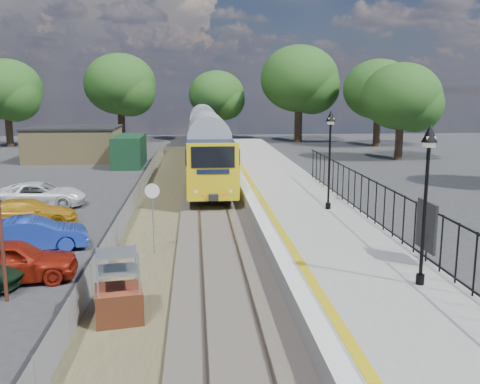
{
  "coord_description": "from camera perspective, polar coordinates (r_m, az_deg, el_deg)",
  "views": [
    {
      "loc": [
        -0.92,
        -18.15,
        6.41
      ],
      "look_at": [
        1.03,
        4.84,
        2.0
      ],
      "focal_mm": 40.0,
      "sensor_mm": 36.0,
      "label": 1
    }
  ],
  "objects": [
    {
      "name": "car_blue",
      "position": [
        23.17,
        -21.09,
        -4.23
      ],
      "size": [
        4.38,
        2.35,
        1.37
      ],
      "primitive_type": "imported",
      "rotation": [
        0.0,
        0.0,
        1.8
      ],
      "color": "#1C37A8",
      "rests_on": "ground"
    },
    {
      "name": "train",
      "position": [
        47.84,
        -3.76,
        5.92
      ],
      "size": [
        2.82,
        40.83,
        3.51
      ],
      "color": "gold",
      "rests_on": "ground"
    },
    {
      "name": "palisade_fence",
      "position": [
        22.19,
        14.92,
        -1.45
      ],
      "size": [
        0.12,
        26.0,
        2.0
      ],
      "color": "black",
      "rests_on": "platform"
    },
    {
      "name": "victorian_lamp_south",
      "position": [
        15.68,
        19.37,
        2.46
      ],
      "size": [
        0.44,
        0.44,
        4.6
      ],
      "color": "black",
      "rests_on": "platform"
    },
    {
      "name": "track_bed",
      "position": [
        28.54,
        -3.84,
        -2.0
      ],
      "size": [
        5.9,
        80.0,
        0.29
      ],
      "color": "#473F38",
      "rests_on": "ground"
    },
    {
      "name": "wire_fence",
      "position": [
        30.88,
        -10.86,
        -0.22
      ],
      "size": [
        0.06,
        52.0,
        1.2
      ],
      "color": "#999EA3",
      "rests_on": "ground"
    },
    {
      "name": "ground",
      "position": [
        19.28,
        -1.87,
        -8.61
      ],
      "size": [
        120.0,
        120.0,
        0.0
      ],
      "primitive_type": "plane",
      "color": "#2D2D30",
      "rests_on": "ground"
    },
    {
      "name": "outbuilding",
      "position": [
        50.6,
        -16.28,
        4.85
      ],
      "size": [
        10.8,
        10.1,
        3.12
      ],
      "color": "#A08E5A",
      "rests_on": "ground"
    },
    {
      "name": "platform_edge",
      "position": [
        26.9,
        1.77,
        -0.99
      ],
      "size": [
        0.9,
        70.0,
        0.01
      ],
      "color": "silver",
      "rests_on": "platform"
    },
    {
      "name": "speed_sign",
      "position": [
        21.05,
        -9.3,
        -1.53
      ],
      "size": [
        0.58,
        0.11,
        2.87
      ],
      "rotation": [
        0.0,
        0.0,
        -0.06
      ],
      "color": "#999EA3",
      "rests_on": "ground"
    },
    {
      "name": "tree_line",
      "position": [
        60.2,
        -2.69,
        11.0
      ],
      "size": [
        56.8,
        43.8,
        11.88
      ],
      "color": "#332319",
      "rests_on": "ground"
    },
    {
      "name": "brick_plinth",
      "position": [
        15.47,
        -12.86,
        -9.96
      ],
      "size": [
        1.49,
        1.49,
        2.07
      ],
      "rotation": [
        0.0,
        0.0,
        0.18
      ],
      "color": "brown",
      "rests_on": "ground"
    },
    {
      "name": "car_white",
      "position": [
        31.62,
        -20.6,
        -0.3
      ],
      "size": [
        5.11,
        2.58,
        1.39
      ],
      "primitive_type": "imported",
      "rotation": [
        0.0,
        0.0,
        1.63
      ],
      "color": "white",
      "rests_on": "ground"
    },
    {
      "name": "victorian_lamp_north",
      "position": [
        25.03,
        9.6,
        5.83
      ],
      "size": [
        0.44,
        0.44,
        4.6
      ],
      "color": "black",
      "rests_on": "platform"
    },
    {
      "name": "car_yellow",
      "position": [
        27.49,
        -21.55,
        -2.06
      ],
      "size": [
        4.61,
        2.3,
        1.29
      ],
      "primitive_type": "imported",
      "rotation": [
        0.0,
        0.0,
        1.69
      ],
      "color": "#C18516",
      "rests_on": "ground"
    },
    {
      "name": "platform",
      "position": [
        27.31,
        6.07,
        -1.85
      ],
      "size": [
        5.0,
        70.0,
        0.9
      ],
      "primitive_type": "cube",
      "color": "gray",
      "rests_on": "ground"
    },
    {
      "name": "car_red",
      "position": [
        19.77,
        -23.2,
        -6.77
      ],
      "size": [
        4.5,
        2.29,
        1.47
      ],
      "primitive_type": "imported",
      "rotation": [
        0.0,
        0.0,
        1.7
      ],
      "color": "maroon",
      "rests_on": "ground"
    }
  ]
}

